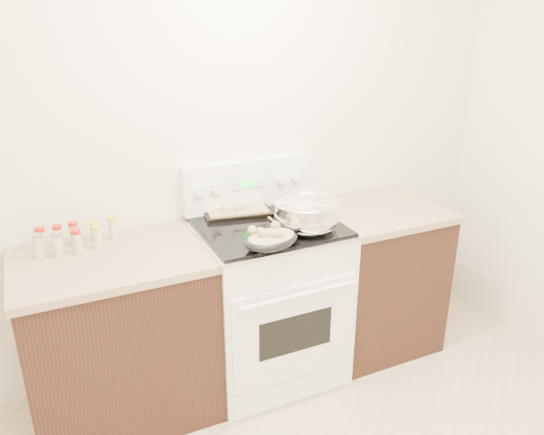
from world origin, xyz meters
TOP-DOWN VIEW (x-y plane):
  - room_shell at (0.00, 0.00)m, footprint 4.10×3.60m
  - counter_left at (-0.48, 1.43)m, footprint 0.93×0.67m
  - counter_right at (1.08, 1.43)m, footprint 0.73×0.67m
  - kitchen_range at (0.35, 1.42)m, footprint 0.78×0.73m
  - mixing_bowl at (0.51, 1.28)m, footprint 0.45×0.45m
  - roasting_pan at (0.24, 1.14)m, footprint 0.33×0.26m
  - baking_sheet at (0.26, 1.65)m, footprint 0.41×0.32m
  - wooden_spoon at (0.39, 1.29)m, footprint 0.04×0.26m
  - blue_ladle at (0.62, 1.35)m, footprint 0.23×0.19m
  - spice_jars at (-0.63, 1.59)m, footprint 0.40×0.16m

SIDE VIEW (x-z plane):
  - counter_left at x=-0.48m, z-range 0.00..0.92m
  - counter_right at x=1.08m, z-range 0.00..0.92m
  - kitchen_range at x=0.35m, z-range -0.12..1.10m
  - wooden_spoon at x=0.39m, z-range 0.93..0.98m
  - baking_sheet at x=0.26m, z-range 0.93..0.99m
  - blue_ladle at x=0.62m, z-range 0.93..1.02m
  - spice_jars at x=-0.63m, z-range 0.92..1.04m
  - roasting_pan at x=0.24m, z-range 0.94..1.05m
  - mixing_bowl at x=0.51m, z-range 0.92..1.13m
  - room_shell at x=0.00m, z-range 0.33..3.08m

